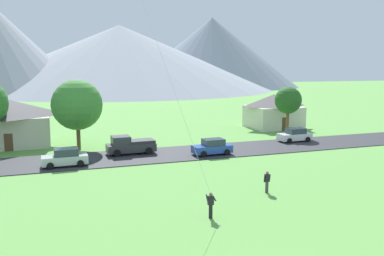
{
  "coord_description": "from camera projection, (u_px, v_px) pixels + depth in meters",
  "views": [
    {
      "loc": [
        -9.43,
        -12.62,
        9.45
      ],
      "look_at": [
        0.13,
        14.73,
        4.98
      ],
      "focal_mm": 37.48,
      "sensor_mm": 36.0,
      "label": 1
    }
  ],
  "objects": [
    {
      "name": "parked_car_silver_west_end",
      "position": [
        65.0,
        158.0,
        38.01
      ],
      "size": [
        4.25,
        2.17,
        1.68
      ],
      "color": "#B7BCC1",
      "rests_on": "road_strip"
    },
    {
      "name": "parked_car_white_east_end",
      "position": [
        295.0,
        135.0,
        50.5
      ],
      "size": [
        4.24,
        2.15,
        1.68
      ],
      "color": "white",
      "rests_on": "road_strip"
    },
    {
      "name": "road_strip",
      "position": [
        149.0,
        156.0,
        42.65
      ],
      "size": [
        160.0,
        7.48,
        0.08
      ],
      "primitive_type": "cube",
      "color": "#2D2D33",
      "rests_on": "ground"
    },
    {
      "name": "parked_car_blue_mid_west",
      "position": [
        212.0,
        147.0,
        42.98
      ],
      "size": [
        4.27,
        2.21,
        1.68
      ],
      "color": "#2847A8",
      "rests_on": "road_strip"
    },
    {
      "name": "house_left_center",
      "position": [
        273.0,
        110.0,
        61.95
      ],
      "size": [
        7.93,
        7.19,
        5.2
      ],
      "color": "beige",
      "rests_on": "ground"
    },
    {
      "name": "mountain_far_west_ridge",
      "position": [
        120.0,
        57.0,
        165.67
      ],
      "size": [
        124.65,
        124.65,
        26.2
      ],
      "primitive_type": "cone",
      "color": "#8E939E",
      "rests_on": "ground"
    },
    {
      "name": "pickup_truck_charcoal_west_side",
      "position": [
        130.0,
        145.0,
        43.23
      ],
      "size": [
        5.25,
        2.42,
        1.99
      ],
      "color": "#333338",
      "rests_on": "road_strip"
    },
    {
      "name": "tree_right_of_center",
      "position": [
        288.0,
        100.0,
        54.25
      ],
      "size": [
        3.64,
        3.64,
        6.74
      ],
      "color": "brown",
      "rests_on": "ground"
    },
    {
      "name": "watcher_person",
      "position": [
        267.0,
        182.0,
        30.09
      ],
      "size": [
        0.56,
        0.24,
        1.68
      ],
      "color": "#3D3D42",
      "rests_on": "ground"
    },
    {
      "name": "mountain_central_ridge",
      "position": [
        212.0,
        52.0,
        187.39
      ],
      "size": [
        79.96,
        79.96,
        31.84
      ],
      "primitive_type": "cone",
      "color": "slate",
      "rests_on": "ground"
    },
    {
      "name": "tree_near_left",
      "position": [
        77.0,
        105.0,
        45.33
      ],
      "size": [
        5.71,
        5.71,
        7.99
      ],
      "color": "brown",
      "rests_on": "ground"
    },
    {
      "name": "house_leftmost",
      "position": [
        10.0,
        122.0,
        47.73
      ],
      "size": [
        9.55,
        7.24,
        5.54
      ],
      "color": "beige",
      "rests_on": "ground"
    }
  ]
}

